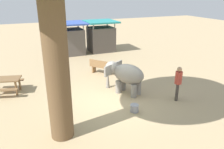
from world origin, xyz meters
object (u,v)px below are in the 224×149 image
at_px(market_stall_blue, 70,40).
at_px(market_stall_teal, 101,38).
at_px(picnic_table_near, 4,82).
at_px(person_handler, 178,81).
at_px(feed_bucket, 134,108).
at_px(wooden_bench, 100,67).
at_px(elephant, 125,74).

height_order(market_stall_blue, market_stall_teal, same).
bearing_deg(picnic_table_near, person_handler, 167.42).
height_order(person_handler, feed_bucket, person_handler).
relative_size(picnic_table_near, market_stall_blue, 0.73).
bearing_deg(wooden_bench, picnic_table_near, -120.62).
xyz_separation_m(elephant, person_handler, (1.89, -1.69, -0.02)).
bearing_deg(picnic_table_near, elephant, 173.40).
distance_m(elephant, market_stall_teal, 8.42).
distance_m(market_stall_teal, feed_bucket, 10.41).
distance_m(elephant, picnic_table_near, 5.91).
bearing_deg(feed_bucket, person_handler, 4.98).
bearing_deg(market_stall_blue, feed_bucket, -87.94).
xyz_separation_m(person_handler, market_stall_blue, (-2.70, 9.92, 0.19)).
height_order(picnic_table_near, market_stall_teal, market_stall_teal).
xyz_separation_m(picnic_table_near, feed_bucket, (5.03, -4.09, -0.43)).
xyz_separation_m(elephant, feed_bucket, (-0.44, -1.89, -0.80)).
height_order(elephant, wooden_bench, elephant).
height_order(elephant, feed_bucket, elephant).
relative_size(person_handler, market_stall_blue, 0.64).
distance_m(picnic_table_near, feed_bucket, 6.50).
relative_size(elephant, wooden_bench, 1.55).
relative_size(elephant, market_stall_teal, 0.82).
xyz_separation_m(person_handler, wooden_bench, (-2.07, 4.66, -0.48)).
height_order(wooden_bench, market_stall_teal, market_stall_teal).
relative_size(person_handler, wooden_bench, 1.21).
xyz_separation_m(elephant, market_stall_blue, (-0.81, 8.23, 0.17)).
bearing_deg(market_stall_teal, elephant, -102.30).
bearing_deg(market_stall_blue, elephant, -84.41).
bearing_deg(market_stall_teal, market_stall_blue, 180.00).
bearing_deg(person_handler, feed_bucket, 45.23).
bearing_deg(market_stall_blue, wooden_bench, -83.21).
bearing_deg(market_stall_teal, feed_bucket, -102.46).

